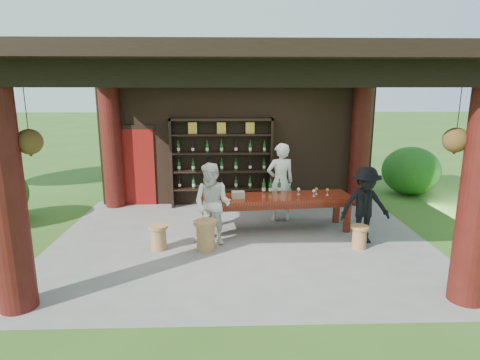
{
  "coord_description": "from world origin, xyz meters",
  "views": [
    {
      "loc": [
        -0.24,
        -7.52,
        2.96
      ],
      "look_at": [
        0.0,
        0.4,
        1.15
      ],
      "focal_mm": 30.0,
      "sensor_mm": 36.0,
      "label": 1
    }
  ],
  "objects_px": {
    "stool_near_right": "(359,236)",
    "napkin_basket": "(238,195)",
    "stool_near_left": "(206,235)",
    "stool_far_left": "(159,237)",
    "host": "(280,182)",
    "guest_woman": "(212,204)",
    "wine_shelf": "(222,163)",
    "guest_man": "(365,205)",
    "tasting_table": "(276,202)"
  },
  "relations": [
    {
      "from": "stool_near_right",
      "to": "napkin_basket",
      "type": "height_order",
      "value": "napkin_basket"
    },
    {
      "from": "stool_near_left",
      "to": "napkin_basket",
      "type": "height_order",
      "value": "napkin_basket"
    },
    {
      "from": "stool_near_right",
      "to": "stool_far_left",
      "type": "bearing_deg",
      "value": 179.16
    },
    {
      "from": "host",
      "to": "guest_woman",
      "type": "height_order",
      "value": "host"
    },
    {
      "from": "stool_near_right",
      "to": "guest_woman",
      "type": "height_order",
      "value": "guest_woman"
    },
    {
      "from": "stool_near_right",
      "to": "napkin_basket",
      "type": "xyz_separation_m",
      "value": [
        -2.27,
        0.93,
        0.59
      ]
    },
    {
      "from": "wine_shelf",
      "to": "host",
      "type": "relative_size",
      "value": 1.44
    },
    {
      "from": "guest_woman",
      "to": "stool_near_left",
      "type": "bearing_deg",
      "value": -87.58
    },
    {
      "from": "guest_woman",
      "to": "guest_man",
      "type": "distance_m",
      "value": 2.96
    },
    {
      "from": "stool_far_left",
      "to": "napkin_basket",
      "type": "height_order",
      "value": "napkin_basket"
    },
    {
      "from": "guest_man",
      "to": "stool_near_right",
      "type": "bearing_deg",
      "value": -123.98
    },
    {
      "from": "stool_near_left",
      "to": "host",
      "type": "bearing_deg",
      "value": 47.0
    },
    {
      "from": "wine_shelf",
      "to": "stool_near_left",
      "type": "distance_m",
      "value": 3.03
    },
    {
      "from": "guest_woman",
      "to": "wine_shelf",
      "type": "bearing_deg",
      "value": 109.7
    },
    {
      "from": "wine_shelf",
      "to": "stool_near_left",
      "type": "bearing_deg",
      "value": -95.31
    },
    {
      "from": "stool_near_left",
      "to": "stool_near_right",
      "type": "relative_size",
      "value": 1.3
    },
    {
      "from": "wine_shelf",
      "to": "guest_woman",
      "type": "height_order",
      "value": "wine_shelf"
    },
    {
      "from": "guest_woman",
      "to": "stool_near_right",
      "type": "bearing_deg",
      "value": 16.15
    },
    {
      "from": "wine_shelf",
      "to": "napkin_basket",
      "type": "bearing_deg",
      "value": -79.63
    },
    {
      "from": "tasting_table",
      "to": "stool_near_right",
      "type": "xyz_separation_m",
      "value": [
        1.48,
        -1.06,
        -0.4
      ]
    },
    {
      "from": "stool_far_left",
      "to": "napkin_basket",
      "type": "bearing_deg",
      "value": 29.94
    },
    {
      "from": "guest_man",
      "to": "napkin_basket",
      "type": "xyz_separation_m",
      "value": [
        -2.45,
        0.63,
        0.06
      ]
    },
    {
      "from": "stool_far_left",
      "to": "guest_man",
      "type": "distance_m",
      "value": 4.0
    },
    {
      "from": "stool_near_right",
      "to": "tasting_table",
      "type": "bearing_deg",
      "value": 144.38
    },
    {
      "from": "tasting_table",
      "to": "host",
      "type": "relative_size",
      "value": 1.82
    },
    {
      "from": "host",
      "to": "guest_man",
      "type": "distance_m",
      "value": 2.05
    },
    {
      "from": "stool_far_left",
      "to": "napkin_basket",
      "type": "distance_m",
      "value": 1.84
    },
    {
      "from": "wine_shelf",
      "to": "guest_woman",
      "type": "bearing_deg",
      "value": -93.26
    },
    {
      "from": "napkin_basket",
      "to": "stool_near_left",
      "type": "bearing_deg",
      "value": -124.35
    },
    {
      "from": "guest_man",
      "to": "guest_woman",
      "type": "bearing_deg",
      "value": 175.63
    },
    {
      "from": "wine_shelf",
      "to": "host",
      "type": "distance_m",
      "value": 1.8
    },
    {
      "from": "tasting_table",
      "to": "napkin_basket",
      "type": "distance_m",
      "value": 0.83
    },
    {
      "from": "tasting_table",
      "to": "stool_near_left",
      "type": "height_order",
      "value": "tasting_table"
    },
    {
      "from": "stool_near_right",
      "to": "host",
      "type": "xyz_separation_m",
      "value": [
        -1.29,
        1.73,
        0.66
      ]
    },
    {
      "from": "guest_man",
      "to": "wine_shelf",
      "type": "bearing_deg",
      "value": 133.39
    },
    {
      "from": "tasting_table",
      "to": "guest_woman",
      "type": "distance_m",
      "value": 1.5
    },
    {
      "from": "stool_near_right",
      "to": "napkin_basket",
      "type": "distance_m",
      "value": 2.52
    },
    {
      "from": "host",
      "to": "guest_woman",
      "type": "xyz_separation_m",
      "value": [
        -1.49,
        -1.4,
        -0.1
      ]
    },
    {
      "from": "wine_shelf",
      "to": "stool_far_left",
      "type": "distance_m",
      "value": 3.2
    },
    {
      "from": "tasting_table",
      "to": "stool_near_left",
      "type": "relative_size",
      "value": 5.67
    },
    {
      "from": "stool_far_left",
      "to": "guest_woman",
      "type": "distance_m",
      "value": 1.18
    },
    {
      "from": "host",
      "to": "guest_woman",
      "type": "distance_m",
      "value": 2.05
    },
    {
      "from": "wine_shelf",
      "to": "guest_man",
      "type": "xyz_separation_m",
      "value": [
        2.81,
        -2.6,
        -0.37
      ]
    },
    {
      "from": "stool_far_left",
      "to": "host",
      "type": "height_order",
      "value": "host"
    },
    {
      "from": "wine_shelf",
      "to": "guest_woman",
      "type": "distance_m",
      "value": 2.6
    },
    {
      "from": "guest_man",
      "to": "stool_far_left",
      "type": "bearing_deg",
      "value": 179.77
    },
    {
      "from": "tasting_table",
      "to": "stool_far_left",
      "type": "bearing_deg",
      "value": -156.6
    },
    {
      "from": "stool_far_left",
      "to": "guest_woman",
      "type": "xyz_separation_m",
      "value": [
        1.01,
        0.28,
        0.54
      ]
    },
    {
      "from": "stool_near_right",
      "to": "guest_man",
      "type": "xyz_separation_m",
      "value": [
        0.18,
        0.3,
        0.52
      ]
    },
    {
      "from": "tasting_table",
      "to": "napkin_basket",
      "type": "xyz_separation_m",
      "value": [
        -0.8,
        -0.13,
        0.19
      ]
    }
  ]
}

